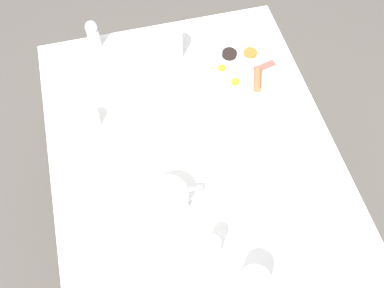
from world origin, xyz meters
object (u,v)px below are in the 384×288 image
pepper_grinder (213,246)px  napkin_folded (188,118)px  fork_by_plate (78,89)px  breakfast_plate (242,70)px  teapot_near (168,200)px  teacup_with_saucer_left (284,120)px  creamer_jug (91,119)px  water_glass_tall (253,286)px  salt_grinder (93,34)px  water_glass_short (171,45)px

pepper_grinder → napkin_folded: pepper_grinder is taller
pepper_grinder → fork_by_plate: bearing=-66.1°
breakfast_plate → teapot_near: (0.37, 0.45, 0.04)m
teacup_with_saucer_left → creamer_jug: 0.63m
water_glass_tall → salt_grinder: (0.28, -0.99, 0.01)m
napkin_folded → creamer_jug: bearing=-9.8°
breakfast_plate → napkin_folded: bearing=32.5°
teacup_with_saucer_left → water_glass_tall: bearing=61.2°
creamer_jug → salt_grinder: bearing=-99.6°
creamer_jug → fork_by_plate: bearing=-78.9°
teacup_with_saucer_left → napkin_folded: size_ratio=0.82×
breakfast_plate → napkin_folded: breakfast_plate is taller
water_glass_short → napkin_folded: size_ratio=0.61×
napkin_folded → fork_by_plate: bearing=-31.7°
salt_grinder → napkin_folded: (-0.25, 0.40, -0.06)m
creamer_jug → teapot_near: bearing=117.2°
breakfast_plate → fork_by_plate: bearing=-5.9°
pepper_grinder → fork_by_plate: size_ratio=0.80×
teapot_near → water_glass_short: same height
water_glass_tall → teacup_with_saucer_left: bearing=-118.8°
water_glass_tall → salt_grinder: 1.03m
breakfast_plate → water_glass_short: size_ratio=2.53×
fork_by_plate → teacup_with_saucer_left: bearing=153.9°
breakfast_plate → salt_grinder: size_ratio=2.51×
breakfast_plate → fork_by_plate: 0.58m
water_glass_tall → creamer_jug: 0.73m
breakfast_plate → water_glass_short: (0.23, -0.13, 0.05)m
pepper_grinder → salt_grinder: bearing=-76.4°
teacup_with_saucer_left → breakfast_plate: bearing=-76.8°
creamer_jug → pepper_grinder: bearing=117.4°
salt_grinder → pepper_grinder: bearing=103.6°
napkin_folded → pepper_grinder: bearing=84.6°
napkin_folded → teapot_near: bearing=65.9°
pepper_grinder → napkin_folded: size_ratio=0.61×
pepper_grinder → napkin_folded: bearing=-95.4°
breakfast_plate → pepper_grinder: size_ratio=2.51×
breakfast_plate → salt_grinder: 0.55m
salt_grinder → napkin_folded: size_ratio=0.61×
teapot_near → water_glass_short: bearing=-106.2°
breakfast_plate → teacup_with_saucer_left: size_ratio=1.87×
water_glass_tall → water_glass_short: size_ratio=0.95×
pepper_grinder → salt_grinder: size_ratio=1.00×
breakfast_plate → pepper_grinder: 0.68m
water_glass_tall → water_glass_short: water_glass_short is taller
teapot_near → teacup_with_saucer_left: bearing=-158.1°
water_glass_tall → water_glass_short: bearing=-88.7°
salt_grinder → napkin_folded: 0.48m
water_glass_tall → creamer_jug: (0.34, -0.64, -0.02)m
pepper_grinder → teapot_near: bearing=-62.1°
creamer_jug → teacup_with_saucer_left: bearing=165.7°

